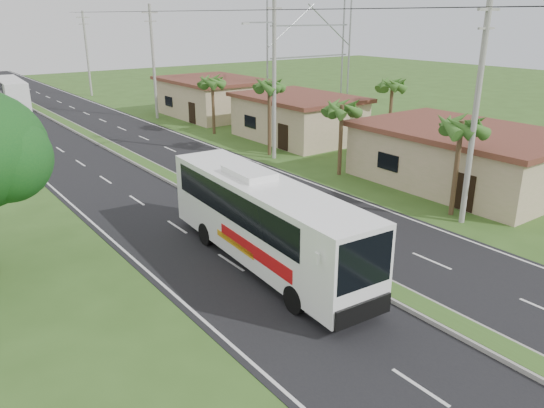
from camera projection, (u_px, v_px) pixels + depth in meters
ground at (375, 285)px, 20.76m from camera, size 180.00×180.00×0.00m
road_asphalt at (156, 171)px, 35.89m from camera, size 14.00×160.00×0.02m
median_strip at (156, 169)px, 35.86m from camera, size 1.20×160.00×0.18m
lane_edge_left at (54, 189)px, 32.14m from camera, size 0.12×160.00×0.01m
lane_edge_right at (239, 156)px, 39.65m from camera, size 0.12×160.00×0.01m
shop_near at (462, 156)px, 32.54m from camera, size 8.60×12.60×3.52m
shop_mid at (298, 117)px, 44.63m from camera, size 7.60×10.60×3.67m
shop_far at (213, 97)px, 55.20m from camera, size 8.60×11.60×3.82m
palm_verge_a at (461, 126)px, 26.47m from camera, size 2.40×2.40×5.45m
palm_verge_b at (342, 109)px, 33.64m from camera, size 2.40×2.40×5.05m
palm_verge_c at (269, 86)px, 38.34m from camera, size 2.40×2.40×5.85m
palm_verge_d at (212, 82)px, 45.63m from camera, size 2.40×2.40×5.25m
palm_behind_shop at (393, 85)px, 40.26m from camera, size 2.40×2.40×5.65m
utility_pole_a at (476, 111)px, 25.12m from camera, size 1.60×0.28×11.00m
utility_pole_b at (274, 71)px, 37.02m from camera, size 3.20×0.28×12.00m
utility_pole_c at (153, 61)px, 52.37m from camera, size 1.60×0.28×11.00m
utility_pole_d at (87, 53)px, 67.59m from camera, size 1.60×0.28×10.50m
billboard_lattice at (310, 48)px, 53.49m from camera, size 10.18×1.18×12.07m
coach_bus_main at (264, 217)px, 21.75m from camera, size 3.29×12.22×3.90m
coach_bus_far at (11, 91)px, 60.24m from camera, size 3.13×10.93×3.14m
motorcyclist at (300, 259)px, 21.02m from camera, size 1.59×0.70×2.23m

